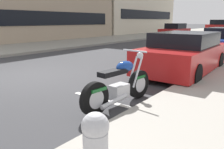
% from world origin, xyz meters
% --- Properties ---
extents(ground_plane, '(260.00, 260.00, 0.00)m').
position_xyz_m(ground_plane, '(0.00, 0.00, 0.00)').
color(ground_plane, '#333335').
extents(sidewalk_far_curb, '(120.00, 5.00, 0.14)m').
position_xyz_m(sidewalk_far_curb, '(12.00, 6.74, 0.07)').
color(sidewalk_far_curb, gray).
rests_on(sidewalk_far_curb, ground).
extents(parking_stall_stripe, '(0.12, 2.20, 0.01)m').
position_xyz_m(parking_stall_stripe, '(0.00, -3.64, 0.00)').
color(parking_stall_stripe, silver).
rests_on(parking_stall_stripe, ground).
extents(parked_motorcycle, '(2.02, 0.62, 1.12)m').
position_xyz_m(parked_motorcycle, '(-0.02, -3.88, 0.43)').
color(parked_motorcycle, black).
rests_on(parked_motorcycle, ground).
extents(parked_car_mid_block, '(4.20, 1.96, 1.37)m').
position_xyz_m(parked_car_mid_block, '(3.77, -3.77, 0.66)').
color(parked_car_mid_block, '#AD1919').
rests_on(parked_car_mid_block, ground).
extents(crossing_truck, '(2.23, 5.08, 1.92)m').
position_xyz_m(crossing_truck, '(37.13, 2.44, 0.99)').
color(crossing_truck, maroon).
rests_on(crossing_truck, ground).
extents(car_opposite_curb, '(4.65, 2.01, 1.47)m').
position_xyz_m(car_opposite_curb, '(20.87, 3.74, 0.68)').
color(car_opposite_curb, '#AD1919').
rests_on(car_opposite_curb, ground).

